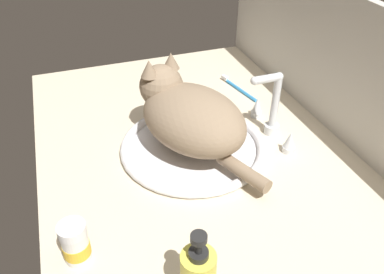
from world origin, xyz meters
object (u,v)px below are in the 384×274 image
pill_bottle (75,244)px  toothbrush (238,88)px  sink_basin (192,147)px  faucet (272,112)px  soap_pump_bottle (198,274)px  cat (186,113)px

pill_bottle → toothbrush: (-49.11, 55.31, -3.45)cm
pill_bottle → toothbrush: 74.04cm
sink_basin → faucet: size_ratio=1.77×
faucet → pill_bottle: 58.34cm
faucet → soap_pump_bottle: size_ratio=1.40×
pill_bottle → soap_pump_bottle: bearing=52.3°
faucet → toothbrush: (-24.95, 2.27, -6.18)cm
faucet → cat: cat is taller
soap_pump_bottle → toothbrush: (-63.37, 36.87, -4.87)cm
soap_pump_bottle → pill_bottle: size_ratio=1.71×
cat → soap_pump_bottle: (40.44, -11.66, -4.46)cm
sink_basin → pill_bottle: (24.15, -30.92, 3.09)cm
toothbrush → cat: bearing=-47.7°
cat → toothbrush: size_ratio=2.30×
cat → toothbrush: (-22.94, 25.20, -9.33)cm
sink_basin → toothbrush: size_ratio=2.10×
sink_basin → cat: size_ratio=0.91×
soap_pump_bottle → toothbrush: 73.48cm
cat → soap_pump_bottle: cat is taller
sink_basin → soap_pump_bottle: 40.65cm
sink_basin → cat: cat is taller
faucet → toothbrush: bearing=174.8°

